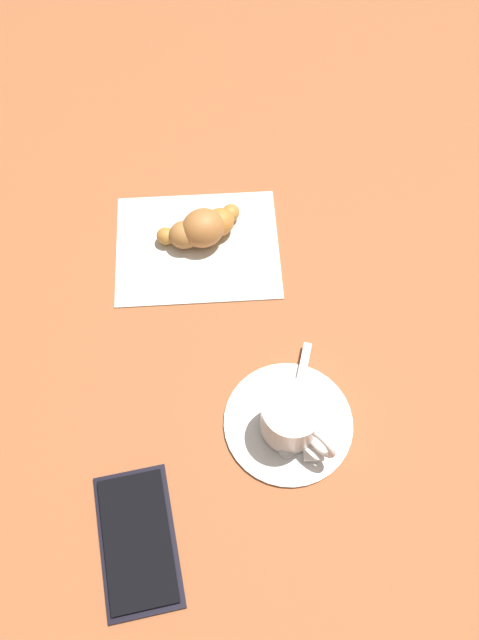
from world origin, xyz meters
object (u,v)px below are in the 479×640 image
saucer (288,422)px  napkin (197,246)px  sugar_packet (312,428)px  espresso_cup (292,418)px  teaspoon (293,418)px  croissant (202,228)px  cell_phone (138,540)px

saucer → napkin: (-0.24, -0.04, -0.00)m
saucer → sugar_packet: bearing=56.4°
espresso_cup → teaspoon: size_ratio=0.66×
espresso_cup → sugar_packet: 0.03m
espresso_cup → napkin: size_ratio=0.42×
teaspoon → saucer: bearing=-75.4°
espresso_cup → teaspoon: 0.03m
espresso_cup → teaspoon: bearing=148.8°
croissant → cell_phone: croissant is taller
sugar_packet → cell_phone: sugar_packet is taller
espresso_cup → napkin: 0.25m
espresso_cup → napkin: (-0.25, -0.04, -0.03)m
croissant → espresso_cup: bearing=7.7°
espresso_cup → croissant: (-0.26, -0.04, -0.01)m
sugar_packet → croissant: bearing=24.7°
croissant → teaspoon: bearing=9.0°
sugar_packet → cell_phone: 0.20m
saucer → espresso_cup: espresso_cup is taller
teaspoon → napkin: teaspoon is taller
teaspoon → sugar_packet: teaspoon is taller
espresso_cup → cell_phone: espresso_cup is taller
espresso_cup → cell_phone: 0.19m
teaspoon → napkin: 0.25m
sugar_packet → espresso_cup: bearing=83.4°
napkin → teaspoon: bearing=11.6°
teaspoon → cell_phone: 0.19m
napkin → croissant: bearing=137.7°
teaspoon → napkin: size_ratio=0.63×
napkin → croissant: (-0.01, 0.01, 0.02)m
espresso_cup → croissant: espresso_cup is taller
teaspoon → croissant: (-0.25, -0.04, 0.01)m
espresso_cup → sugar_packet: (0.01, 0.02, -0.02)m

